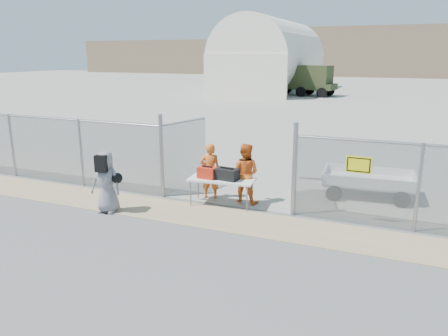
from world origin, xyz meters
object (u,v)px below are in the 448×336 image
at_px(security_worker_left, 210,171).
at_px(visitor, 106,182).
at_px(folding_table, 222,192).
at_px(security_worker_right, 245,173).
at_px(utility_trailer, 368,183).

bearing_deg(security_worker_left, visitor, 30.25).
height_order(folding_table, security_worker_left, security_worker_left).
relative_size(security_worker_right, utility_trailer, 0.52).
distance_m(folding_table, security_worker_right, 0.86).
xyz_separation_m(security_worker_right, visitor, (-3.19, -2.16, -0.03)).
bearing_deg(visitor, folding_table, 23.54).
xyz_separation_m(security_worker_left, visitor, (-2.10, -2.16, 0.01)).
distance_m(folding_table, utility_trailer, 4.48).
xyz_separation_m(folding_table, security_worker_left, (-0.57, 0.48, 0.44)).
bearing_deg(visitor, security_worker_right, 25.41).
distance_m(folding_table, security_worker_left, 0.87).
relative_size(folding_table, utility_trailer, 0.54).
bearing_deg(security_worker_left, utility_trailer, -171.24).
xyz_separation_m(security_worker_right, utility_trailer, (3.24, 1.96, -0.46)).
distance_m(security_worker_left, visitor, 3.01).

